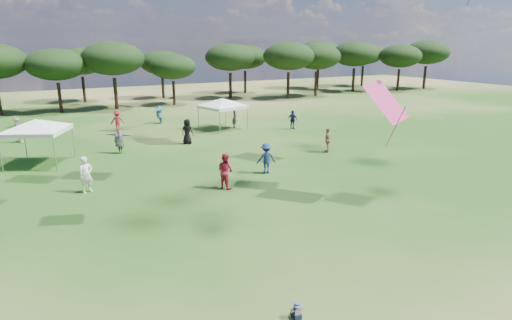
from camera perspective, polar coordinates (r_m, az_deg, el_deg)
The scene contains 5 objects.
tree_line at distance 54.62m, azimuth -20.07°, elevation 12.42°, with size 108.78×17.63×7.77m.
tent_left at distance 29.54m, azimuth -27.34°, elevation 4.61°, with size 6.03×6.03×3.18m.
tent_right at distance 37.69m, azimuth -4.49°, elevation 8.00°, with size 6.39×6.39×3.01m.
toddler at distance 12.63m, azimuth 5.49°, elevation -19.43°, with size 0.34×0.37×0.49m.
festival_crowd at distance 31.87m, azimuth -15.39°, elevation 3.05°, with size 26.93×21.48×1.92m.
Camera 1 is at (-5.73, -6.57, 7.42)m, focal length 30.00 mm.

